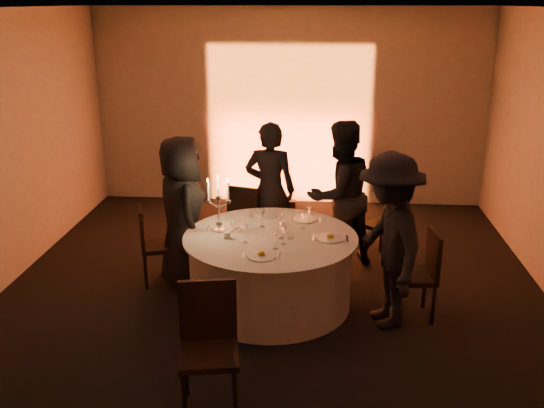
# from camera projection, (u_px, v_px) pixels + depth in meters

# --- Properties ---
(floor) EXTENTS (7.00, 7.00, 0.00)m
(floor) POSITION_uv_depth(u_px,v_px,m) (270.00, 303.00, 6.47)
(floor) COLOR black
(floor) RESTS_ON ground
(ceiling) EXTENTS (7.00, 7.00, 0.00)m
(ceiling) POSITION_uv_depth(u_px,v_px,m) (270.00, 8.00, 5.51)
(ceiling) COLOR silver
(ceiling) RESTS_ON wall_back
(wall_back) EXTENTS (7.00, 0.00, 7.00)m
(wall_back) POSITION_uv_depth(u_px,v_px,m) (289.00, 108.00, 9.30)
(wall_back) COLOR #A6A09A
(wall_back) RESTS_ON floor
(wall_front) EXTENTS (7.00, 0.00, 7.00)m
(wall_front) POSITION_uv_depth(u_px,v_px,m) (205.00, 373.00, 2.68)
(wall_front) COLOR #A6A09A
(wall_front) RESTS_ON floor
(uplighter_fixture) EXTENTS (0.25, 0.12, 0.10)m
(uplighter_fixture) POSITION_uv_depth(u_px,v_px,m) (287.00, 204.00, 9.48)
(uplighter_fixture) COLOR black
(uplighter_fixture) RESTS_ON floor
(banquet_table) EXTENTS (1.80, 1.80, 0.77)m
(banquet_table) POSITION_uv_depth(u_px,v_px,m) (270.00, 270.00, 6.35)
(banquet_table) COLOR black
(banquet_table) RESTS_ON floor
(chair_left) EXTENTS (0.50, 0.50, 0.91)m
(chair_left) POSITION_uv_depth(u_px,v_px,m) (152.00, 241.00, 6.80)
(chair_left) COLOR black
(chair_left) RESTS_ON floor
(chair_back_left) EXTENTS (0.50, 0.50, 0.92)m
(chair_back_left) POSITION_uv_depth(u_px,v_px,m) (246.00, 216.00, 7.56)
(chair_back_left) COLOR black
(chair_back_left) RESTS_ON floor
(chair_back_right) EXTENTS (0.58, 0.58, 0.93)m
(chair_back_right) POSITION_uv_depth(u_px,v_px,m) (389.00, 221.00, 7.35)
(chair_back_right) COLOR black
(chair_back_right) RESTS_ON floor
(chair_right) EXTENTS (0.44, 0.44, 0.91)m
(chair_right) POSITION_uv_depth(u_px,v_px,m) (422.00, 270.00, 6.05)
(chair_right) COLOR black
(chair_right) RESTS_ON floor
(chair_front) EXTENTS (0.52, 0.52, 1.03)m
(chair_front) POSITION_uv_depth(u_px,v_px,m) (209.00, 339.00, 4.68)
(chair_front) COLOR black
(chair_front) RESTS_ON floor
(guest_left) EXTENTS (0.83, 0.98, 1.70)m
(guest_left) POSITION_uv_depth(u_px,v_px,m) (182.00, 211.00, 6.71)
(guest_left) COLOR black
(guest_left) RESTS_ON floor
(guest_back_left) EXTENTS (0.66, 0.46, 1.71)m
(guest_back_left) POSITION_uv_depth(u_px,v_px,m) (270.00, 190.00, 7.43)
(guest_back_left) COLOR black
(guest_back_left) RESTS_ON floor
(guest_back_right) EXTENTS (1.10, 1.05, 1.78)m
(guest_back_right) POSITION_uv_depth(u_px,v_px,m) (340.00, 195.00, 7.13)
(guest_back_right) COLOR black
(guest_back_right) RESTS_ON floor
(guest_right) EXTENTS (0.91, 1.25, 1.75)m
(guest_right) POSITION_uv_depth(u_px,v_px,m) (389.00, 241.00, 5.81)
(guest_right) COLOR black
(guest_right) RESTS_ON floor
(plate_left) EXTENTS (0.36, 0.25, 0.01)m
(plate_left) POSITION_uv_depth(u_px,v_px,m) (224.00, 228.00, 6.42)
(plate_left) COLOR white
(plate_left) RESTS_ON banquet_table
(plate_back_left) EXTENTS (0.36, 0.25, 0.01)m
(plate_back_left) POSITION_uv_depth(u_px,v_px,m) (267.00, 215.00, 6.80)
(plate_back_left) COLOR white
(plate_back_left) RESTS_ON banquet_table
(plate_back_right) EXTENTS (0.35, 0.27, 0.01)m
(plate_back_right) POSITION_uv_depth(u_px,v_px,m) (305.00, 219.00, 6.68)
(plate_back_right) COLOR white
(plate_back_right) RESTS_ON banquet_table
(plate_right) EXTENTS (0.36, 0.29, 0.08)m
(plate_right) POSITION_uv_depth(u_px,v_px,m) (330.00, 237.00, 6.15)
(plate_right) COLOR white
(plate_right) RESTS_ON banquet_table
(plate_front) EXTENTS (0.36, 0.28, 0.08)m
(plate_front) POSITION_uv_depth(u_px,v_px,m) (261.00, 255.00, 5.72)
(plate_front) COLOR white
(plate_front) RESTS_ON banquet_table
(coffee_cup) EXTENTS (0.11, 0.11, 0.07)m
(coffee_cup) POSITION_uv_depth(u_px,v_px,m) (227.00, 235.00, 6.16)
(coffee_cup) COLOR white
(coffee_cup) RESTS_ON banquet_table
(candelabra) EXTENTS (0.26, 0.12, 0.62)m
(candelabra) POSITION_uv_depth(u_px,v_px,m) (219.00, 211.00, 6.30)
(candelabra) COLOR silver
(candelabra) RESTS_ON banquet_table
(wine_glass_a) EXTENTS (0.07, 0.07, 0.19)m
(wine_glass_a) POSITION_uv_depth(u_px,v_px,m) (282.00, 226.00, 6.11)
(wine_glass_a) COLOR white
(wine_glass_a) RESTS_ON banquet_table
(wine_glass_b) EXTENTS (0.07, 0.07, 0.19)m
(wine_glass_b) POSITION_uv_depth(u_px,v_px,m) (276.00, 236.00, 5.85)
(wine_glass_b) COLOR white
(wine_glass_b) RESTS_ON banquet_table
(wine_glass_c) EXTENTS (0.07, 0.07, 0.19)m
(wine_glass_c) POSITION_uv_depth(u_px,v_px,m) (284.00, 231.00, 5.97)
(wine_glass_c) COLOR white
(wine_glass_c) RESTS_ON banquet_table
(wine_glass_d) EXTENTS (0.07, 0.07, 0.19)m
(wine_glass_d) POSITION_uv_depth(u_px,v_px,m) (303.00, 216.00, 6.38)
(wine_glass_d) COLOR white
(wine_glass_d) RESTS_ON banquet_table
(wine_glass_e) EXTENTS (0.07, 0.07, 0.19)m
(wine_glass_e) POSITION_uv_depth(u_px,v_px,m) (233.00, 227.00, 6.08)
(wine_glass_e) COLOR white
(wine_glass_e) RESTS_ON banquet_table
(wine_glass_f) EXTENTS (0.07, 0.07, 0.19)m
(wine_glass_f) POSITION_uv_depth(u_px,v_px,m) (245.00, 230.00, 6.01)
(wine_glass_f) COLOR white
(wine_glass_f) RESTS_ON banquet_table
(wine_glass_g) EXTENTS (0.07, 0.07, 0.19)m
(wine_glass_g) POSITION_uv_depth(u_px,v_px,m) (262.00, 215.00, 6.43)
(wine_glass_g) COLOR white
(wine_glass_g) RESTS_ON banquet_table
(wine_glass_h) EXTENTS (0.07, 0.07, 0.19)m
(wine_glass_h) POSITION_uv_depth(u_px,v_px,m) (309.00, 212.00, 6.52)
(wine_glass_h) COLOR white
(wine_glass_h) RESTS_ON banquet_table
(tumbler_a) EXTENTS (0.07, 0.07, 0.09)m
(tumbler_a) POSITION_uv_depth(u_px,v_px,m) (290.00, 234.00, 6.15)
(tumbler_a) COLOR white
(tumbler_a) RESTS_ON banquet_table
(tumbler_b) EXTENTS (0.07, 0.07, 0.09)m
(tumbler_b) POSITION_uv_depth(u_px,v_px,m) (237.00, 225.00, 6.41)
(tumbler_b) COLOR white
(tumbler_b) RESTS_ON banquet_table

